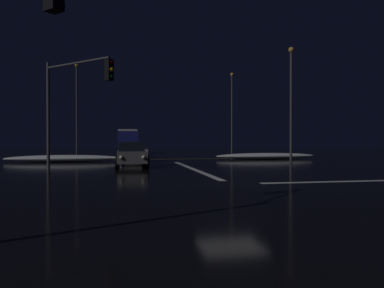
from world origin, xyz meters
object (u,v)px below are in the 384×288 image
object	(u,v)px
box_truck	(127,140)
streetlamp_right_far	(232,108)
streetlamp_left_far	(77,103)
streetlamp_right_near	(291,96)
sedan_silver	(135,152)
sedan_blue	(130,148)
traffic_signal_nw	(73,93)
sedan_gray	(131,154)
sedan_white	(130,150)

from	to	relation	value
box_truck	streetlamp_right_far	distance (m)	14.07
streetlamp_left_far	streetlamp_right_near	bearing A→B (deg)	-41.60
sedan_silver	streetlamp_right_near	world-z (taller)	streetlamp_right_near
sedan_blue	traffic_signal_nw	world-z (taller)	traffic_signal_nw
sedan_gray	traffic_signal_nw	world-z (taller)	traffic_signal_nw
streetlamp_left_far	sedan_gray	bearing A→B (deg)	-74.27
sedan_blue	streetlamp_right_near	bearing A→B (deg)	-48.75
sedan_gray	traffic_signal_nw	distance (m)	5.86
sedan_white	traffic_signal_nw	xyz separation A→B (m)	(-3.45, -15.28, 3.48)
box_truck	traffic_signal_nw	bearing A→B (deg)	-97.00
sedan_gray	sedan_blue	bearing A→B (deg)	88.74
streetlamp_right_near	streetlamp_left_far	xyz separation A→B (m)	(-18.02, 16.00, 0.61)
sedan_blue	streetlamp_right_near	world-z (taller)	streetlamp_right_near
sedan_silver	sedan_blue	distance (m)	11.74
sedan_silver	streetlamp_right_near	size ratio (longest dim) A/B	0.48
traffic_signal_nw	streetlamp_right_near	xyz separation A→B (m)	(15.81, 6.71, 0.94)
streetlamp_right_far	box_truck	bearing A→B (deg)	155.97
box_truck	traffic_signal_nw	size ratio (longest dim) A/B	1.35
streetlamp_right_far	streetlamp_left_far	xyz separation A→B (m)	(-18.02, 0.00, 0.22)
sedan_gray	sedan_white	bearing A→B (deg)	88.86
sedan_white	sedan_blue	world-z (taller)	same
box_truck	streetlamp_right_far	size ratio (longest dim) A/B	0.84
sedan_silver	streetlamp_right_near	bearing A→B (deg)	-10.20
box_truck	streetlamp_right_near	world-z (taller)	streetlamp_right_near
sedan_gray	sedan_white	distance (m)	11.85
sedan_gray	streetlamp_left_far	world-z (taller)	streetlamp_left_far
sedan_white	streetlamp_right_far	world-z (taller)	streetlamp_right_far
sedan_white	streetlamp_right_near	distance (m)	15.67
sedan_silver	sedan_white	size ratio (longest dim) A/B	1.00
sedan_white	streetlamp_left_far	bearing A→B (deg)	127.32
sedan_white	traffic_signal_nw	distance (m)	16.05
sedan_white	streetlamp_right_far	distance (m)	15.20
sedan_blue	streetlamp_right_near	xyz separation A→B (m)	(12.21, -13.93, 4.42)
sedan_blue	box_truck	size ratio (longest dim) A/B	0.52
streetlamp_right_near	sedan_white	bearing A→B (deg)	145.25
streetlamp_left_far	sedan_silver	bearing A→B (deg)	-67.06
sedan_gray	box_truck	bearing A→B (deg)	89.43
sedan_gray	sedan_blue	world-z (taller)	same
sedan_blue	streetlamp_left_far	xyz separation A→B (m)	(-5.81, 2.07, 5.04)
sedan_white	traffic_signal_nw	size ratio (longest dim) A/B	0.71
streetlamp_right_near	sedan_silver	bearing A→B (deg)	169.80
sedan_blue	streetlamp_right_near	size ratio (longest dim) A/B	0.48
box_truck	traffic_signal_nw	distance (m)	28.55
traffic_signal_nw	box_truck	bearing A→B (deg)	83.00
traffic_signal_nw	sedan_silver	bearing A→B (deg)	67.82
traffic_signal_nw	sedan_blue	bearing A→B (deg)	80.12
sedan_blue	sedan_white	bearing A→B (deg)	-91.52
streetlamp_right_far	streetlamp_left_far	size ratio (longest dim) A/B	0.96
sedan_white	sedan_blue	size ratio (longest dim) A/B	1.00
sedan_gray	box_truck	size ratio (longest dim) A/B	0.52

